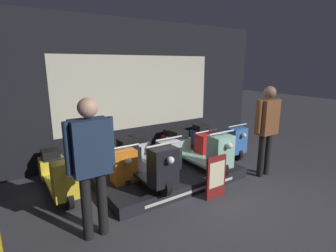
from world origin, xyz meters
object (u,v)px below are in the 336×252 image
scooter_backrow_4 (217,139)px  price_sign_board (216,177)px  scooter_backrow_0 (59,174)px  person_right_browsing (267,124)px  scooter_display_left (143,162)px  scooter_backrow_3 (187,146)px  scooter_display_right (197,150)px  person_left_browsing (91,157)px  scooter_backrow_1 (110,163)px  scooter_backrow_2 (152,153)px

scooter_backrow_4 → price_sign_board: size_ratio=2.34×
scooter_backrow_0 → person_right_browsing: bearing=-23.1°
person_right_browsing → scooter_display_left: bearing=162.4°
scooter_backrow_0 → scooter_backrow_3: bearing=0.0°
person_right_browsing → price_sign_board: size_ratio=2.43×
scooter_display_right → person_left_browsing: 2.52m
scooter_display_right → person_right_browsing: size_ratio=0.96×
scooter_backrow_0 → person_right_browsing: (3.60, -1.53, 0.73)m
scooter_backrow_1 → person_left_browsing: person_left_browsing is taller
scooter_display_left → scooter_backrow_4: 2.67m
price_sign_board → person_right_browsing: bearing=5.4°
scooter_backrow_1 → scooter_backrow_3: same height
scooter_display_right → scooter_backrow_2: size_ratio=1.00×
scooter_display_right → scooter_backrow_1: size_ratio=1.00×
scooter_backrow_3 → scooter_backrow_2: bearing=180.0°
scooter_backrow_2 → scooter_backrow_3: size_ratio=1.00×
scooter_backrow_1 → person_right_browsing: 3.15m
scooter_display_right → person_right_browsing: (1.12, -0.74, 0.53)m
scooter_backrow_4 → person_left_browsing: bearing=-157.3°
scooter_backrow_3 → person_right_browsing: person_right_browsing is taller
person_left_browsing → scooter_display_left: bearing=33.5°
scooter_display_left → person_left_browsing: size_ratio=0.95×
price_sign_board → scooter_display_right: bearing=69.3°
person_left_browsing → scooter_backrow_4: bearing=22.7°
person_right_browsing → scooter_display_right: bearing=146.4°
scooter_backrow_4 → scooter_backrow_3: bearing=180.0°
scooter_backrow_2 → scooter_backrow_3: (0.95, 0.00, 0.00)m
person_left_browsing → scooter_backrow_1: bearing=61.9°
person_left_browsing → person_right_browsing: 3.47m
scooter_display_left → person_right_browsing: (2.34, -0.74, 0.53)m
person_right_browsing → scooter_backrow_0: bearing=156.9°
scooter_backrow_2 → person_right_browsing: bearing=-42.1°
scooter_backrow_4 → price_sign_board: 2.35m
scooter_backrow_2 → person_left_browsing: (-1.77, -1.53, 0.76)m
scooter_backrow_1 → scooter_display_left: bearing=-68.9°
scooter_backrow_0 → scooter_backrow_1: 0.95m
scooter_backrow_0 → scooter_backrow_2: size_ratio=1.00×
scooter_display_left → scooter_backrow_2: bearing=50.9°
scooter_backrow_1 → scooter_backrow_4: bearing=0.0°
scooter_backrow_0 → person_left_browsing: (0.13, -1.53, 0.76)m
scooter_backrow_2 → scooter_backrow_3: bearing=0.0°
scooter_display_left → price_sign_board: bearing=-44.8°
scooter_backrow_3 → person_right_browsing: size_ratio=0.96×
scooter_backrow_3 → scooter_backrow_4: same height
person_left_browsing → person_right_browsing: size_ratio=1.02×
scooter_backrow_1 → scooter_backrow_4: (2.84, 0.00, 0.00)m
scooter_display_right → scooter_backrow_1: scooter_display_right is taller
scooter_backrow_0 → person_left_browsing: 1.72m
scooter_backrow_0 → price_sign_board: bearing=-38.0°
scooter_backrow_4 → person_left_browsing: person_left_browsing is taller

